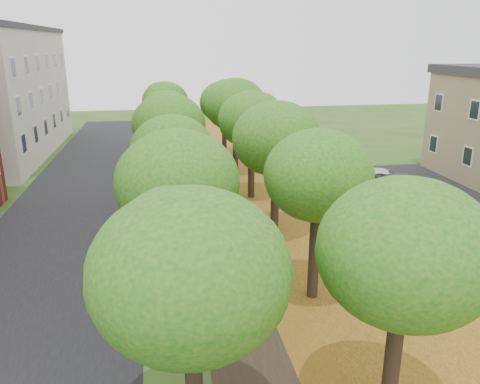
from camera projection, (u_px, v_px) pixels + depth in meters
name	position (u px, v px, depth m)	size (l,w,h in m)	color
street_asphalt	(71.00, 225.00, 24.30)	(8.00, 70.00, 0.01)	black
footpath	(215.00, 216.00, 25.50)	(3.20, 70.00, 0.01)	black
leaf_verge	(303.00, 211.00, 26.29)	(7.50, 70.00, 0.01)	#9F771D
parking_lot	(432.00, 198.00, 28.59)	(9.00, 16.00, 0.01)	black
tree_row_west	(170.00, 137.00, 23.80)	(4.11, 34.11, 6.22)	black
tree_row_east	(262.00, 134.00, 24.57)	(4.11, 34.11, 6.22)	black
car_red	(452.00, 218.00, 23.12)	(1.57, 4.49, 1.48)	maroon
car_grey	(408.00, 187.00, 28.27)	(2.00, 4.91, 1.43)	#333438
car_white	(383.00, 181.00, 29.43)	(2.44, 5.30, 1.47)	silver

